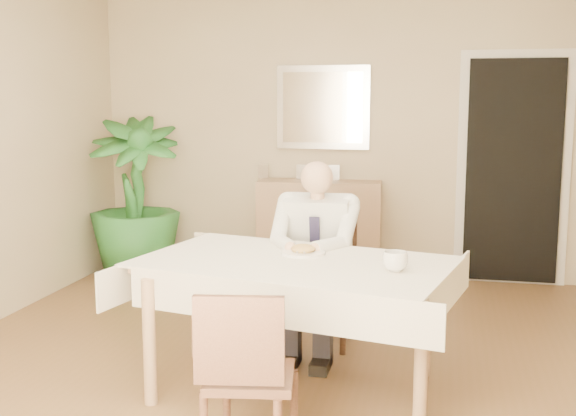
% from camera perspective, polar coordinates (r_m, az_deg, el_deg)
% --- Properties ---
extents(room, '(5.00, 5.02, 2.60)m').
position_cam_1_polar(room, '(4.23, -1.03, 3.97)').
color(room, brown).
rests_on(room, ground).
extents(window, '(1.34, 0.04, 1.44)m').
position_cam_1_polar(window, '(1.91, -18.63, 1.94)').
color(window, silver).
rests_on(window, room).
extents(doorway, '(0.96, 0.07, 2.10)m').
position_cam_1_polar(doorway, '(6.61, 17.35, 2.76)').
color(doorway, silver).
rests_on(doorway, ground).
extents(mirror, '(0.86, 0.04, 0.76)m').
position_cam_1_polar(mirror, '(6.66, 2.77, 7.94)').
color(mirror, silver).
rests_on(mirror, room).
extents(dining_table, '(1.92, 1.37, 0.75)m').
position_cam_1_polar(dining_table, '(4.05, 0.52, -5.33)').
color(dining_table, '#977655').
rests_on(dining_table, ground).
extents(chair_far, '(0.47, 0.47, 0.95)m').
position_cam_1_polar(chair_far, '(4.92, 2.66, -4.33)').
color(chair_far, '#432A1C').
rests_on(chair_far, ground).
extents(chair_near, '(0.45, 0.45, 0.83)m').
position_cam_1_polar(chair_near, '(3.28, -3.36, -12.64)').
color(chair_near, '#432A1C').
rests_on(chair_near, ground).
extents(seated_man, '(0.48, 0.72, 1.24)m').
position_cam_1_polar(seated_man, '(4.61, 2.05, -3.27)').
color(seated_man, silver).
rests_on(seated_man, ground).
extents(plate, '(0.26, 0.26, 0.02)m').
position_cam_1_polar(plate, '(4.19, 1.20, -3.54)').
color(plate, white).
rests_on(plate, dining_table).
extents(food, '(0.14, 0.14, 0.06)m').
position_cam_1_polar(food, '(4.18, 1.20, -3.25)').
color(food, olive).
rests_on(food, dining_table).
extents(knife, '(0.01, 0.13, 0.01)m').
position_cam_1_polar(knife, '(4.12, 1.59, -3.51)').
color(knife, silver).
rests_on(knife, dining_table).
extents(fork, '(0.01, 0.13, 0.01)m').
position_cam_1_polar(fork, '(4.13, 0.50, -3.46)').
color(fork, silver).
rests_on(fork, dining_table).
extents(coffee_mug, '(0.17, 0.17, 0.10)m').
position_cam_1_polar(coffee_mug, '(3.82, 8.47, -4.19)').
color(coffee_mug, white).
rests_on(coffee_mug, dining_table).
extents(sideboard, '(1.14, 0.47, 0.89)m').
position_cam_1_polar(sideboard, '(6.62, 2.48, -1.67)').
color(sideboard, '#977655').
rests_on(sideboard, ground).
extents(photo_frame_left, '(0.10, 0.02, 0.14)m').
position_cam_1_polar(photo_frame_left, '(6.74, -1.97, 2.94)').
color(photo_frame_left, silver).
rests_on(photo_frame_left, sideboard).
extents(photo_frame_center, '(0.10, 0.02, 0.14)m').
position_cam_1_polar(photo_frame_center, '(6.63, 1.12, 2.85)').
color(photo_frame_center, silver).
rests_on(photo_frame_center, sideboard).
extents(photo_frame_right, '(0.10, 0.02, 0.14)m').
position_cam_1_polar(photo_frame_right, '(6.61, 3.67, 2.81)').
color(photo_frame_right, silver).
rests_on(photo_frame_right, sideboard).
extents(potted_palm, '(1.08, 1.08, 1.47)m').
position_cam_1_polar(potted_palm, '(6.77, -12.02, 0.84)').
color(potted_palm, '#1F5920').
rests_on(potted_palm, ground).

